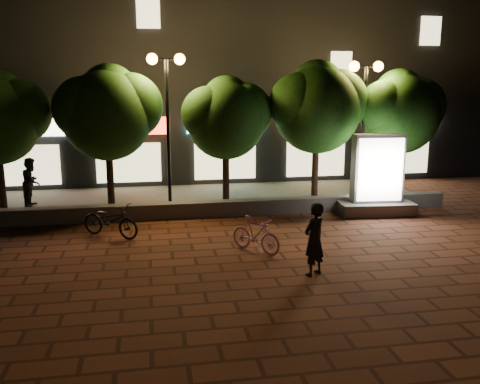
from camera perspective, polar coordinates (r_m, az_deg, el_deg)
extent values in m
plane|color=brown|center=(13.22, -0.21, -7.03)|extent=(80.00, 80.00, 0.00)
cube|color=slate|center=(16.94, -2.53, -1.84)|extent=(16.00, 0.45, 0.50)
cube|color=slate|center=(19.40, -3.50, -0.68)|extent=(16.00, 5.00, 0.08)
cube|color=black|center=(25.40, -5.40, 13.58)|extent=(28.00, 8.00, 10.00)
cube|color=silver|center=(21.86, -23.06, 6.62)|extent=(3.20, 0.12, 0.70)
cube|color=beige|center=(22.03, -22.74, 2.74)|extent=(2.60, 0.10, 1.60)
cube|color=red|center=(21.33, -12.46, 7.18)|extent=(3.20, 0.12, 0.70)
cube|color=beige|center=(21.50, -12.28, 3.20)|extent=(2.60, 0.10, 1.60)
cube|color=#53F0E6|center=(21.54, -1.69, 7.50)|extent=(3.20, 0.12, 0.70)
cube|color=beige|center=(21.71, -1.66, 3.56)|extent=(2.60, 0.10, 1.60)
cube|color=orange|center=(22.47, 8.54, 7.57)|extent=(3.20, 0.12, 0.70)
cube|color=beige|center=(22.64, 8.43, 3.78)|extent=(2.60, 0.10, 1.60)
cube|color=white|center=(24.05, 17.70, 7.43)|extent=(3.20, 0.12, 0.70)
cube|color=beige|center=(24.20, 17.47, 3.89)|extent=(2.60, 0.10, 1.60)
cube|color=beige|center=(21.41, -10.20, 19.10)|extent=(0.90, 0.10, 1.20)
cube|color=beige|center=(22.75, 11.20, 13.58)|extent=(0.90, 0.10, 1.20)
cube|color=beige|center=(24.56, 20.46, 16.46)|extent=(0.90, 0.10, 1.20)
cylinder|color=black|center=(18.62, -25.06, 1.30)|extent=(0.24, 0.24, 2.25)
sphere|color=#234C16|center=(18.40, -23.39, 8.23)|extent=(2.10, 2.10, 2.10)
sphere|color=#234C16|center=(18.68, -25.21, 9.35)|extent=(1.82, 1.82, 1.82)
cylinder|color=black|center=(18.02, -14.27, 1.89)|extent=(0.24, 0.24, 2.34)
sphere|color=#234C16|center=(17.79, -14.61, 8.23)|extent=(3.00, 3.00, 3.00)
sphere|color=#234C16|center=(17.93, -12.19, 9.33)|extent=(2.25, 2.25, 2.25)
sphere|color=#234C16|center=(17.69, -16.89, 8.89)|extent=(2.10, 2.10, 2.10)
sphere|color=#234C16|center=(18.10, -14.33, 10.68)|extent=(1.95, 1.95, 1.95)
cylinder|color=black|center=(18.17, -1.58, 2.13)|extent=(0.24, 0.24, 2.21)
sphere|color=#234C16|center=(17.94, -1.62, 7.94)|extent=(2.70, 2.70, 2.70)
sphere|color=#234C16|center=(18.23, 0.41, 8.96)|extent=(2.03, 2.03, 2.02)
sphere|color=#234C16|center=(17.70, -3.52, 8.68)|extent=(1.89, 1.89, 1.89)
sphere|color=#234C16|center=(18.27, -1.48, 10.14)|extent=(1.76, 1.76, 1.76)
cylinder|color=black|center=(18.92, 8.36, 2.75)|extent=(0.24, 0.24, 2.43)
sphere|color=#234C16|center=(18.69, 8.56, 9.01)|extent=(3.10, 3.10, 3.10)
sphere|color=#234C16|center=(19.13, 10.63, 9.91)|extent=(2.33, 2.33, 2.33)
sphere|color=#234C16|center=(18.33, 6.64, 9.79)|extent=(2.17, 2.17, 2.17)
sphere|color=#234C16|center=(19.03, 8.58, 11.40)|extent=(2.01, 2.02, 2.02)
cylinder|color=black|center=(20.16, 17.03, 2.73)|extent=(0.24, 0.24, 2.29)
sphere|color=#234C16|center=(19.95, 17.38, 8.24)|extent=(2.90, 2.90, 2.90)
sphere|color=#234C16|center=(20.45, 19.00, 9.06)|extent=(2.18, 2.17, 2.17)
sphere|color=#234C16|center=(19.51, 15.91, 8.99)|extent=(2.03, 2.03, 2.03)
sphere|color=#234C16|center=(20.28, 17.31, 10.36)|extent=(1.89, 1.88, 1.88)
cylinder|color=black|center=(17.60, -8.00, 6.29)|extent=(0.12, 0.12, 5.00)
cylinder|color=black|center=(17.53, -8.25, 14.44)|extent=(0.90, 0.08, 0.08)
sphere|color=#FF953F|center=(17.52, -9.77, 14.40)|extent=(0.36, 0.36, 0.36)
sphere|color=#FF953F|center=(17.55, -6.73, 14.48)|extent=(0.36, 0.36, 0.36)
cylinder|color=black|center=(19.18, 13.51, 6.25)|extent=(0.12, 0.12, 4.80)
cylinder|color=black|center=(19.10, 13.88, 13.42)|extent=(0.90, 0.08, 0.08)
sphere|color=#FF953F|center=(18.93, 12.60, 13.50)|extent=(0.36, 0.36, 0.36)
sphere|color=#FF953F|center=(19.29, 15.14, 13.34)|extent=(0.36, 0.36, 0.36)
cube|color=slate|center=(17.81, 14.81, -1.69)|extent=(2.57, 1.44, 0.41)
cube|color=#4C4C51|center=(17.54, 15.04, 2.55)|extent=(1.69, 0.70, 2.26)
cube|color=white|center=(17.27, 15.38, 2.39)|extent=(1.49, 0.17, 2.06)
cube|color=white|center=(17.82, 14.72, 2.72)|extent=(1.49, 0.17, 2.06)
imported|color=#BA739A|center=(13.32, 1.75, -4.76)|extent=(1.33, 1.49, 0.94)
imported|color=black|center=(11.77, 8.27, -5.24)|extent=(0.74, 0.69, 1.70)
imported|color=black|center=(15.05, -14.23, -3.06)|extent=(1.91, 1.59, 0.98)
imported|color=black|center=(19.30, -22.19, 1.06)|extent=(0.73, 0.90, 1.70)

